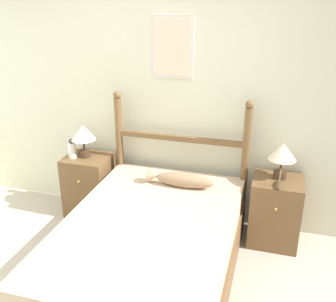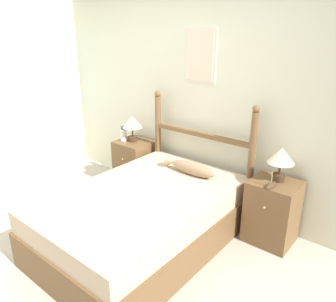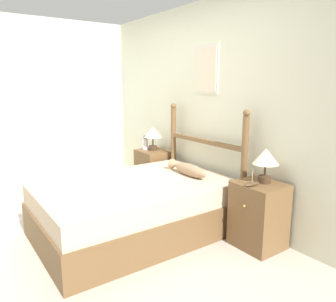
{
  "view_description": "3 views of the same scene",
  "coord_description": "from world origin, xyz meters",
  "px_view_note": "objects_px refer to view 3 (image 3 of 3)",
  "views": [
    {
      "loc": [
        1.12,
        -1.86,
        2.22
      ],
      "look_at": [
        0.27,
        1.05,
        0.99
      ],
      "focal_mm": 42.0,
      "sensor_mm": 36.0,
      "label": 1
    },
    {
      "loc": [
        2.18,
        -1.37,
        2.01
      ],
      "look_at": [
        0.25,
        0.98,
        0.89
      ],
      "focal_mm": 35.0,
      "sensor_mm": 36.0,
      "label": 2
    },
    {
      "loc": [
        3.14,
        -0.98,
        1.6
      ],
      "look_at": [
        0.3,
        1.01,
        0.87
      ],
      "focal_mm": 35.0,
      "sensor_mm": 36.0,
      "label": 3
    }
  ],
  "objects_px": {
    "fish_pillow": "(188,169)",
    "nightstand_right": "(259,215)",
    "table_lamp_right": "(266,158)",
    "bed": "(135,208)",
    "bottle": "(145,143)",
    "model_boat": "(252,184)",
    "table_lamp_left": "(153,133)",
    "nightstand_left": "(154,172)"
  },
  "relations": [
    {
      "from": "fish_pillow",
      "to": "nightstand_right",
      "type": "bearing_deg",
      "value": 13.4
    },
    {
      "from": "table_lamp_right",
      "to": "fish_pillow",
      "type": "relative_size",
      "value": 0.54
    },
    {
      "from": "bed",
      "to": "bottle",
      "type": "xyz_separation_m",
      "value": [
        -1.08,
        0.79,
        0.46
      ]
    },
    {
      "from": "model_boat",
      "to": "bottle",
      "type": "bearing_deg",
      "value": 178.09
    },
    {
      "from": "bed",
      "to": "nightstand_right",
      "type": "xyz_separation_m",
      "value": [
        0.95,
        0.85,
        0.05
      ]
    },
    {
      "from": "table_lamp_left",
      "to": "table_lamp_right",
      "type": "xyz_separation_m",
      "value": [
        1.93,
        0.04,
        0.0
      ]
    },
    {
      "from": "table_lamp_left",
      "to": "table_lamp_right",
      "type": "relative_size",
      "value": 1.0
    },
    {
      "from": "nightstand_left",
      "to": "table_lamp_left",
      "type": "height_order",
      "value": "table_lamp_left"
    },
    {
      "from": "nightstand_left",
      "to": "model_boat",
      "type": "height_order",
      "value": "model_boat"
    },
    {
      "from": "bed",
      "to": "fish_pillow",
      "type": "bearing_deg",
      "value": 81.78
    },
    {
      "from": "table_lamp_left",
      "to": "bottle",
      "type": "bearing_deg",
      "value": -147.08
    },
    {
      "from": "fish_pillow",
      "to": "bottle",
      "type": "bearing_deg",
      "value": 173.04
    },
    {
      "from": "model_boat",
      "to": "nightstand_right",
      "type": "bearing_deg",
      "value": 92.3
    },
    {
      "from": "table_lamp_left",
      "to": "nightstand_left",
      "type": "bearing_deg",
      "value": -9.42
    },
    {
      "from": "nightstand_left",
      "to": "bottle",
      "type": "relative_size",
      "value": 3.14
    },
    {
      "from": "bottle",
      "to": "fish_pillow",
      "type": "height_order",
      "value": "bottle"
    },
    {
      "from": "nightstand_right",
      "to": "table_lamp_left",
      "type": "distance_m",
      "value": 2.01
    },
    {
      "from": "bottle",
      "to": "model_boat",
      "type": "distance_m",
      "value": 2.04
    },
    {
      "from": "table_lamp_left",
      "to": "fish_pillow",
      "type": "bearing_deg",
      "value": -11.04
    },
    {
      "from": "nightstand_left",
      "to": "table_lamp_right",
      "type": "xyz_separation_m",
      "value": [
        1.91,
        0.05,
        0.57
      ]
    },
    {
      "from": "bed",
      "to": "fish_pillow",
      "type": "relative_size",
      "value": 3.22
    },
    {
      "from": "table_lamp_left",
      "to": "table_lamp_right",
      "type": "distance_m",
      "value": 1.94
    },
    {
      "from": "table_lamp_right",
      "to": "fish_pillow",
      "type": "height_order",
      "value": "table_lamp_right"
    },
    {
      "from": "bed",
      "to": "nightstand_right",
      "type": "height_order",
      "value": "nightstand_right"
    },
    {
      "from": "table_lamp_right",
      "to": "model_boat",
      "type": "distance_m",
      "value": 0.28
    },
    {
      "from": "bottle",
      "to": "fish_pillow",
      "type": "xyz_separation_m",
      "value": [
        1.17,
        -0.14,
        -0.11
      ]
    },
    {
      "from": "nightstand_left",
      "to": "nightstand_right",
      "type": "relative_size",
      "value": 1.0
    },
    {
      "from": "model_boat",
      "to": "fish_pillow",
      "type": "bearing_deg",
      "value": -175.03
    },
    {
      "from": "bed",
      "to": "model_boat",
      "type": "xyz_separation_m",
      "value": [
        0.96,
        0.72,
        0.39
      ]
    },
    {
      "from": "table_lamp_right",
      "to": "model_boat",
      "type": "bearing_deg",
      "value": -90.25
    },
    {
      "from": "model_boat",
      "to": "table_lamp_left",
      "type": "bearing_deg",
      "value": 176.05
    },
    {
      "from": "nightstand_right",
      "to": "bottle",
      "type": "distance_m",
      "value": 2.07
    },
    {
      "from": "nightstand_left",
      "to": "model_boat",
      "type": "xyz_separation_m",
      "value": [
        1.91,
        -0.13,
        0.35
      ]
    },
    {
      "from": "nightstand_right",
      "to": "table_lamp_left",
      "type": "height_order",
      "value": "table_lamp_left"
    },
    {
      "from": "bed",
      "to": "table_lamp_right",
      "type": "distance_m",
      "value": 1.45
    },
    {
      "from": "bed",
      "to": "model_boat",
      "type": "bearing_deg",
      "value": 36.85
    },
    {
      "from": "table_lamp_left",
      "to": "nightstand_right",
      "type": "bearing_deg",
      "value": -0.12
    },
    {
      "from": "table_lamp_right",
      "to": "bed",
      "type": "bearing_deg",
      "value": -137.0
    },
    {
      "from": "table_lamp_right",
      "to": "fish_pillow",
      "type": "xyz_separation_m",
      "value": [
        -0.87,
        -0.25,
        -0.26
      ]
    },
    {
      "from": "nightstand_left",
      "to": "nightstand_right",
      "type": "xyz_separation_m",
      "value": [
        1.9,
        0.0,
        0.0
      ]
    },
    {
      "from": "table_lamp_right",
      "to": "model_boat",
      "type": "relative_size",
      "value": 1.85
    },
    {
      "from": "bed",
      "to": "nightstand_left",
      "type": "relative_size",
      "value": 3.07
    }
  ]
}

